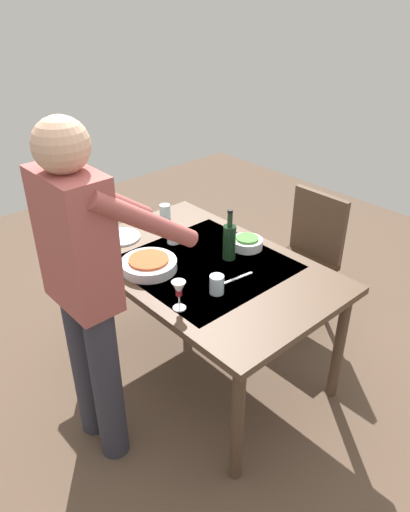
{
  "coord_description": "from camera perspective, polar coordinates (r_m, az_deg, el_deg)",
  "views": [
    {
      "loc": [
        -1.68,
        1.52,
        2.11
      ],
      "look_at": [
        0.0,
        0.0,
        0.8
      ],
      "focal_mm": 33.83,
      "sensor_mm": 36.0,
      "label": 1
    }
  ],
  "objects": [
    {
      "name": "person_server",
      "position": [
        2.15,
        -13.87,
        -3.17
      ],
      "size": [
        0.42,
        0.61,
        1.69
      ],
      "color": "#2D2D38",
      "rests_on": "ground_plane"
    },
    {
      "name": "table_knife",
      "position": [
        2.52,
        3.79,
        -2.64
      ],
      "size": [
        0.04,
        0.2,
        0.0
      ],
      "primitive_type": "cube",
      "rotation": [
        0.0,
        0.0,
        -0.13
      ],
      "color": "silver",
      "rests_on": "dining_table"
    },
    {
      "name": "dining_table",
      "position": [
        2.68,
        -0.0,
        -2.33
      ],
      "size": [
        1.46,
        0.94,
        0.75
      ],
      "color": "#4C3828",
      "rests_on": "ground_plane"
    },
    {
      "name": "serving_bowl_pasta",
      "position": [
        2.59,
        -6.65,
        -0.97
      ],
      "size": [
        0.3,
        0.3,
        0.07
      ],
      "color": "silver",
      "rests_on": "dining_table"
    },
    {
      "name": "chair_near",
      "position": [
        3.27,
        11.9,
        0.48
      ],
      "size": [
        0.4,
        0.4,
        0.91
      ],
      "color": "#352114",
      "rests_on": "ground_plane"
    },
    {
      "name": "water_cup_near_right",
      "position": [
        2.38,
        1.4,
        -3.38
      ],
      "size": [
        0.07,
        0.07,
        0.1
      ],
      "primitive_type": "cylinder",
      "color": "silver",
      "rests_on": "dining_table"
    },
    {
      "name": "dinner_plate_near",
      "position": [
        2.95,
        -9.88,
        2.23
      ],
      "size": [
        0.23,
        0.23,
        0.01
      ],
      "primitive_type": "cylinder",
      "color": "silver",
      "rests_on": "dining_table"
    },
    {
      "name": "water_cup_near_left",
      "position": [
        3.14,
        -4.75,
        5.24
      ],
      "size": [
        0.07,
        0.07,
        0.09
      ],
      "primitive_type": "cylinder",
      "color": "silver",
      "rests_on": "dining_table"
    },
    {
      "name": "ground_plane",
      "position": [
        3.1,
        -0.0,
        -12.91
      ],
      "size": [
        6.0,
        6.0,
        0.0
      ],
      "primitive_type": "plane",
      "color": "brown"
    },
    {
      "name": "wine_bottle",
      "position": [
        2.64,
        2.9,
        1.81
      ],
      "size": [
        0.07,
        0.07,
        0.3
      ],
      "color": "black",
      "rests_on": "dining_table"
    },
    {
      "name": "water_cup_far_left",
      "position": [
        2.84,
        -3.77,
        2.42
      ],
      "size": [
        0.08,
        0.08,
        0.09
      ],
      "primitive_type": "cylinder",
      "color": "silver",
      "rests_on": "dining_table"
    },
    {
      "name": "side_bowl_salad",
      "position": [
        2.79,
        5.0,
        1.59
      ],
      "size": [
        0.18,
        0.18,
        0.07
      ],
      "color": "silver",
      "rests_on": "dining_table"
    },
    {
      "name": "wine_glass_left",
      "position": [
        2.24,
        -3.12,
        -4.06
      ],
      "size": [
        0.07,
        0.07,
        0.15
      ],
      "color": "white",
      "rests_on": "dining_table"
    }
  ]
}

